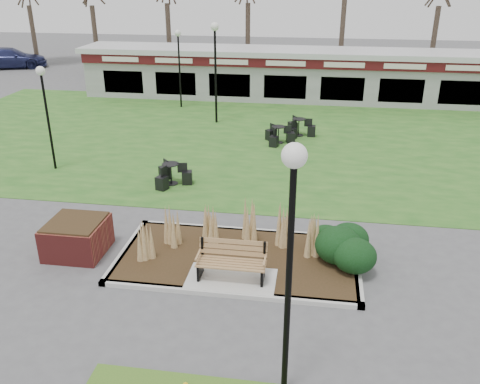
# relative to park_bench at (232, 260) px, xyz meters

# --- Properties ---
(ground) EXTENTS (100.00, 100.00, 0.00)m
(ground) POSITION_rel_park_bench_xyz_m (0.00, -0.25, -0.59)
(ground) COLOR #515154
(ground) RESTS_ON ground
(lawn) EXTENTS (34.00, 16.00, 0.02)m
(lawn) POSITION_rel_park_bench_xyz_m (0.00, 11.75, -0.58)
(lawn) COLOR #245E1D
(lawn) RESTS_ON ground
(planting_bed) EXTENTS (6.75, 3.40, 1.27)m
(planting_bed) POSITION_rel_park_bench_xyz_m (1.27, 1.10, -0.22)
(planting_bed) COLOR #2F2612
(planting_bed) RESTS_ON ground
(park_bench) EXTENTS (1.70, 0.66, 0.93)m
(park_bench) POSITION_rel_park_bench_xyz_m (0.00, 0.00, 0.00)
(park_bench) COLOR #986B44
(park_bench) RESTS_ON ground
(brick_planter) EXTENTS (1.50, 1.50, 0.95)m
(brick_planter) POSITION_rel_park_bench_xyz_m (-4.40, 0.75, -0.11)
(brick_planter) COLOR maroon
(brick_planter) RESTS_ON ground
(food_pavilion) EXTENTS (24.60, 3.40, 2.90)m
(food_pavilion) POSITION_rel_park_bench_xyz_m (0.00, 19.71, 0.89)
(food_pavilion) COLOR gray
(food_pavilion) RESTS_ON ground
(lamp_post_near_left) EXTENTS (0.40, 0.40, 4.81)m
(lamp_post_near_left) POSITION_rel_park_bench_xyz_m (1.54, -3.44, 2.92)
(lamp_post_near_left) COLOR black
(lamp_post_near_left) RESTS_ON ground
(lamp_post_mid_left) EXTENTS (0.33, 0.33, 3.95)m
(lamp_post_mid_left) POSITION_rel_park_bench_xyz_m (-8.08, 6.61, 2.29)
(lamp_post_mid_left) COLOR black
(lamp_post_mid_left) RESTS_ON ground
(lamp_post_mid_right) EXTENTS (0.40, 0.40, 4.86)m
(lamp_post_mid_right) POSITION_rel_park_bench_xyz_m (-3.14, 13.96, 2.95)
(lamp_post_mid_right) COLOR black
(lamp_post_mid_right) RESTS_ON ground
(lamp_post_far_left) EXTENTS (0.35, 0.35, 4.20)m
(lamp_post_far_left) POSITION_rel_park_bench_xyz_m (-5.71, 16.75, 2.47)
(lamp_post_far_left) COLOR black
(lamp_post_far_left) RESTS_ON ground
(bistro_set_a) EXTENTS (1.38, 1.44, 0.78)m
(bistro_set_a) POSITION_rel_park_bench_xyz_m (-3.18, 5.79, -0.31)
(bistro_set_a) COLOR black
(bistro_set_a) RESTS_ON ground
(bistro_set_b) EXTENTS (1.33, 1.52, 0.81)m
(bistro_set_b) POSITION_rel_park_bench_xyz_m (1.08, 12.32, -0.30)
(bistro_set_b) COLOR black
(bistro_set_b) RESTS_ON ground
(bistro_set_c) EXTENTS (1.38, 1.39, 0.76)m
(bistro_set_c) POSITION_rel_park_bench_xyz_m (0.23, 11.09, -0.32)
(bistro_set_c) COLOR black
(bistro_set_c) RESTS_ON ground
(car_silver) EXTENTS (4.43, 2.14, 1.46)m
(car_silver) POSITION_rel_park_bench_xyz_m (-12.74, 25.62, 0.14)
(car_silver) COLOR #B1B2B6
(car_silver) RESTS_ON ground
(car_black) EXTENTS (5.25, 3.27, 1.63)m
(car_black) POSITION_rel_park_bench_xyz_m (-11.46, 26.75, 0.23)
(car_black) COLOR black
(car_black) RESTS_ON ground
(car_blue) EXTENTS (5.78, 3.94, 1.55)m
(car_blue) POSITION_rel_park_bench_xyz_m (-22.06, 26.75, 0.19)
(car_blue) COLOR navy
(car_blue) RESTS_ON ground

